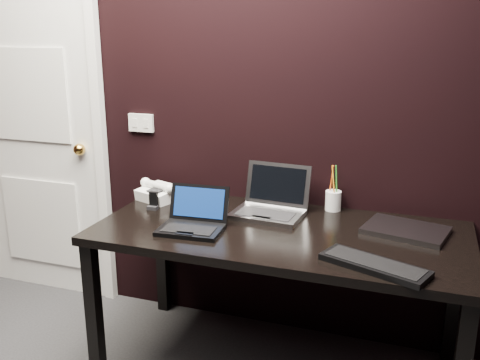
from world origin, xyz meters
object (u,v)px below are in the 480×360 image
(pen_cup, at_px, (333,200))
(netbook, at_px, (193,222))
(door, at_px, (34,129))
(desk_phone, at_px, (159,192))
(desk, at_px, (280,245))
(mobile_phone, at_px, (153,203))
(closed_laptop, at_px, (406,230))
(silver_laptop, at_px, (270,206))
(ext_keyboard, at_px, (374,265))

(pen_cup, bearing_deg, netbook, -139.44)
(door, bearing_deg, desk_phone, -10.34)
(desk, relative_size, mobile_phone, 19.09)
(desk, distance_m, closed_laptop, 0.58)
(closed_laptop, bearing_deg, door, 174.08)
(pen_cup, bearing_deg, door, 179.21)
(closed_laptop, distance_m, desk_phone, 1.28)
(silver_laptop, relative_size, desk_phone, 1.42)
(ext_keyboard, bearing_deg, closed_laptop, 77.12)
(netbook, xyz_separation_m, pen_cup, (0.56, 0.48, 0.02))
(door, relative_size, ext_keyboard, 4.84)
(door, xyz_separation_m, silver_laptop, (1.55, -0.19, -0.26))
(door, height_order, netbook, door)
(mobile_phone, bearing_deg, desk, -5.48)
(desk, relative_size, desk_phone, 6.77)
(mobile_phone, bearing_deg, silver_laptop, 11.43)
(closed_laptop, bearing_deg, mobile_phone, -176.24)
(door, distance_m, mobile_phone, 1.04)
(netbook, bearing_deg, desk_phone, 136.13)
(mobile_phone, bearing_deg, desk_phone, 106.73)
(netbook, bearing_deg, silver_laptop, 48.64)
(netbook, relative_size, pen_cup, 1.28)
(silver_laptop, distance_m, ext_keyboard, 0.72)
(silver_laptop, relative_size, mobile_phone, 4.01)
(desk, xyz_separation_m, pen_cup, (0.18, 0.35, 0.13))
(desk_phone, height_order, mobile_phone, desk_phone)
(netbook, bearing_deg, closed_laptop, 16.69)
(desk, height_order, netbook, netbook)
(door, xyz_separation_m, ext_keyboard, (2.10, -0.66, -0.29))
(silver_laptop, bearing_deg, closed_laptop, -3.30)
(netbook, distance_m, ext_keyboard, 0.84)
(desk_phone, relative_size, mobile_phone, 2.82)
(desk, height_order, silver_laptop, silver_laptop)
(closed_laptop, height_order, pen_cup, pen_cup)
(door, xyz_separation_m, desk, (1.65, -0.38, -0.38))
(ext_keyboard, xyz_separation_m, mobile_phone, (-1.14, 0.35, 0.02))
(closed_laptop, height_order, mobile_phone, mobile_phone)
(silver_laptop, height_order, closed_laptop, silver_laptop)
(netbook, xyz_separation_m, mobile_phone, (-0.31, 0.20, -0.00))
(closed_laptop, relative_size, pen_cup, 1.71)
(desk, relative_size, closed_laptop, 4.22)
(closed_laptop, xyz_separation_m, desk_phone, (-1.28, 0.06, 0.03))
(closed_laptop, bearing_deg, desk, -165.00)
(ext_keyboard, distance_m, pen_cup, 0.69)
(door, height_order, mobile_phone, door)
(door, height_order, closed_laptop, door)
(silver_laptop, relative_size, closed_laptop, 0.88)
(desk, xyz_separation_m, netbook, (-0.38, -0.13, 0.12))
(desk, xyz_separation_m, closed_laptop, (0.55, 0.15, 0.09))
(desk_phone, bearing_deg, desk, -15.86)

